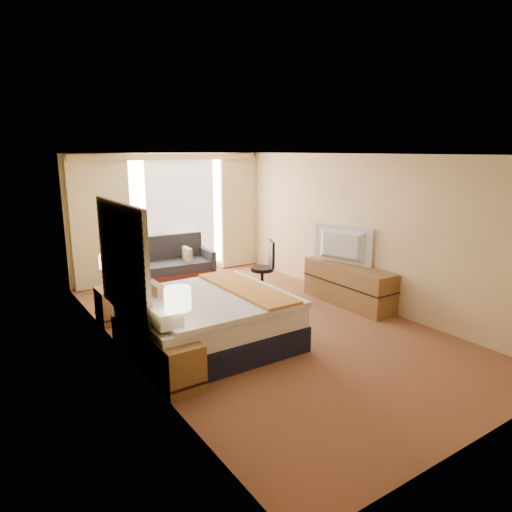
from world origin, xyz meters
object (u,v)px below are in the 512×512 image
media_dresser (348,285)px  desk_chair (265,271)px  bed (207,320)px  lamp_left (178,300)px  nightstand_left (179,365)px  loveseat (174,267)px  lamp_right (107,262)px  nightstand_right (113,305)px  television (340,245)px  floor_lamp (114,233)px

media_dresser → desk_chair: desk_chair is taller
bed → desk_chair: size_ratio=2.09×
desk_chair → lamp_left: size_ratio=1.61×
nightstand_left → loveseat: loveseat is taller
desk_chair → nightstand_left: bearing=-115.3°
bed → lamp_right: bearing=115.7°
media_dresser → desk_chair: bearing=124.2°
nightstand_left → desk_chair: (2.82, 2.35, 0.17)m
nightstand_right → lamp_left: (0.04, -2.45, 0.76)m
television → nightstand_left: bearing=92.7°
nightstand_left → bed: size_ratio=0.26×
loveseat → television: 3.46m
floor_lamp → desk_chair: (2.47, -1.00, -0.82)m
nightstand_left → bed: bearing=46.5°
nightstand_left → desk_chair: bearing=39.8°
loveseat → television: size_ratio=1.41×
nightstand_right → loveseat: size_ratio=0.34×
nightstand_right → lamp_left: size_ratio=0.87×
lamp_right → television: bearing=-19.8°
lamp_right → desk_chair: bearing=-4.5°
nightstand_right → loveseat: 2.27m
bed → lamp_left: lamp_left is taller
lamp_left → loveseat: bearing=67.3°
nightstand_right → media_dresser: (3.70, -1.45, 0.07)m
nightstand_right → bed: bearing=-63.9°
floor_lamp → lamp_right: (-0.37, -0.78, -0.31)m
loveseat → lamp_right: 2.33m
nightstand_left → media_dresser: bearing=15.8°
nightstand_left → lamp_left: bearing=52.7°
nightstand_right → television: (3.65, -1.25, 0.75)m
desk_chair → lamp_left: lamp_left is taller
floor_lamp → lamp_right: bearing=-115.3°
nightstand_right → nightstand_left: bearing=-90.0°
bed → loveseat: (0.88, 3.16, -0.06)m
loveseat → floor_lamp: bearing=-148.4°
nightstand_left → floor_lamp: bearing=84.0°
bed → floor_lamp: floor_lamp is taller
nightstand_left → media_dresser: media_dresser is taller
media_dresser → desk_chair: (-0.88, 1.30, 0.10)m
loveseat → nightstand_left: bearing=-107.5°
loveseat → lamp_left: bearing=-107.2°
media_dresser → lamp_left: 3.86m
nightstand_right → television: bearing=-18.9°
television → lamp_right: bearing=54.0°
loveseat → desk_chair: bearing=-50.4°
floor_lamp → television: (3.30, -2.10, -0.24)m
media_dresser → nightstand_right: bearing=158.6°
nightstand_left → desk_chair: size_ratio=0.54×
lamp_left → lamp_right: (-0.06, 2.52, -0.08)m
bed → floor_lamp: 2.69m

